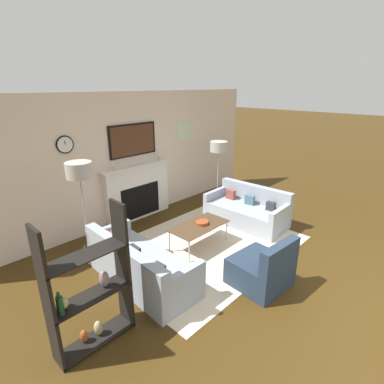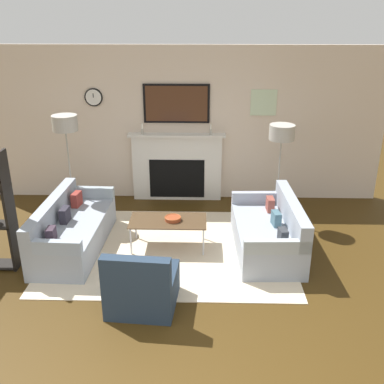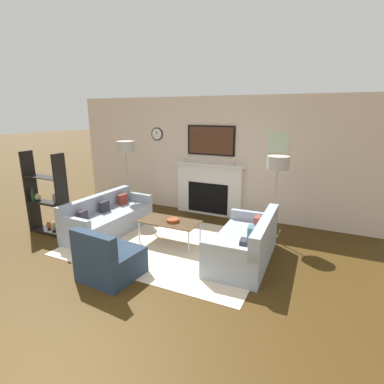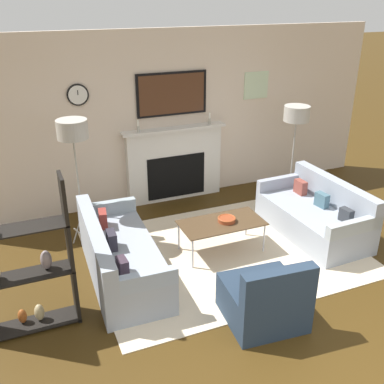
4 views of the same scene
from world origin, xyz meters
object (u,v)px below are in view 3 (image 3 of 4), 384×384
at_px(armchair, 109,261).
at_px(shelf_unit, 47,198).
at_px(floor_lamp_left, 126,148).
at_px(floor_lamp_right, 278,164).
at_px(couch_right, 246,245).
at_px(coffee_table, 169,222).
at_px(decorative_bowl, 173,220).
at_px(couch_left, 108,219).

distance_m(armchair, shelf_unit, 2.43).
relative_size(floor_lamp_left, floor_lamp_right, 1.08).
bearing_deg(floor_lamp_right, shelf_unit, -159.48).
height_order(couch_right, shelf_unit, shelf_unit).
xyz_separation_m(coffee_table, decorative_bowl, (0.07, -0.00, 0.06)).
distance_m(couch_right, shelf_unit, 3.94).
xyz_separation_m(armchair, decorative_bowl, (0.27, 1.43, 0.20)).
relative_size(couch_right, armchair, 2.07).
distance_m(couch_right, armchair, 2.14).
bearing_deg(armchair, shelf_unit, 159.41).
distance_m(armchair, floor_lamp_left, 3.09).
xyz_separation_m(couch_right, shelf_unit, (-3.88, -0.52, 0.44)).
relative_size(couch_right, shelf_unit, 1.05).
xyz_separation_m(couch_left, armchair, (1.19, -1.36, -0.01)).
height_order(couch_left, coffee_table, couch_left).
bearing_deg(floor_lamp_right, couch_left, -161.67).
bearing_deg(couch_right, shelf_unit, -172.31).
height_order(couch_right, decorative_bowl, couch_right).
height_order(coffee_table, decorative_bowl, decorative_bowl).
bearing_deg(couch_right, coffee_table, 177.39).
height_order(decorative_bowl, floor_lamp_left, floor_lamp_left).
relative_size(couch_left, floor_lamp_left, 1.10).
xyz_separation_m(couch_right, coffee_table, (-1.45, 0.07, 0.13)).
relative_size(armchair, decorative_bowl, 3.46).
distance_m(coffee_table, floor_lamp_left, 2.24).
xyz_separation_m(armchair, coffee_table, (0.20, 1.43, 0.14)).
bearing_deg(armchair, floor_lamp_left, 121.26).
xyz_separation_m(couch_left, floor_lamp_left, (-0.26, 1.02, 1.31)).
distance_m(couch_left, floor_lamp_right, 3.46).
bearing_deg(floor_lamp_left, couch_right, -18.28).
bearing_deg(couch_left, couch_right, 0.00).
xyz_separation_m(floor_lamp_left, floor_lamp_right, (3.34, 0.00, -0.12)).
bearing_deg(coffee_table, armchair, -97.77).
distance_m(coffee_table, shelf_unit, 2.52).
relative_size(armchair, floor_lamp_right, 0.51).
bearing_deg(decorative_bowl, armchair, -100.54).
height_order(armchair, floor_lamp_right, floor_lamp_right).
bearing_deg(armchair, coffee_table, 82.23).
bearing_deg(shelf_unit, floor_lamp_left, 62.99).
bearing_deg(couch_left, coffee_table, 2.73).
relative_size(decorative_bowl, floor_lamp_left, 0.14).
bearing_deg(shelf_unit, coffee_table, 13.65).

